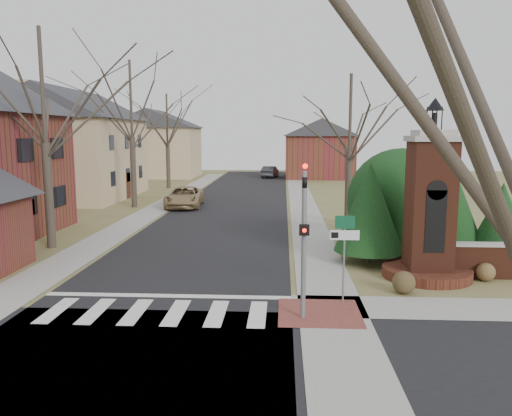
# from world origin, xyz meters

# --- Properties ---
(ground) EXTENTS (120.00, 120.00, 0.00)m
(ground) POSITION_xyz_m (0.00, 0.00, 0.00)
(ground) COLOR brown
(ground) RESTS_ON ground
(main_street) EXTENTS (8.00, 70.00, 0.01)m
(main_street) POSITION_xyz_m (0.00, 22.00, 0.01)
(main_street) COLOR black
(main_street) RESTS_ON ground
(cross_street) EXTENTS (120.00, 8.00, 0.01)m
(cross_street) POSITION_xyz_m (0.00, -3.00, 0.01)
(cross_street) COLOR black
(cross_street) RESTS_ON ground
(crosswalk_zone) EXTENTS (8.00, 2.20, 0.02)m
(crosswalk_zone) POSITION_xyz_m (0.00, 0.80, 0.01)
(crosswalk_zone) COLOR silver
(crosswalk_zone) RESTS_ON ground
(stop_bar) EXTENTS (8.00, 0.35, 0.02)m
(stop_bar) POSITION_xyz_m (0.00, 2.30, 0.01)
(stop_bar) COLOR silver
(stop_bar) RESTS_ON ground
(sidewalk_right_main) EXTENTS (2.00, 60.00, 0.02)m
(sidewalk_right_main) POSITION_xyz_m (5.20, 22.00, 0.01)
(sidewalk_right_main) COLOR gray
(sidewalk_right_main) RESTS_ON ground
(sidewalk_left) EXTENTS (2.00, 60.00, 0.02)m
(sidewalk_left) POSITION_xyz_m (-5.20, 22.00, 0.01)
(sidewalk_left) COLOR gray
(sidewalk_left) RESTS_ON ground
(curb_apron) EXTENTS (2.40, 2.40, 0.02)m
(curb_apron) POSITION_xyz_m (4.80, 1.00, 0.01)
(curb_apron) COLOR brown
(curb_apron) RESTS_ON ground
(traffic_signal_pole) EXTENTS (0.28, 0.41, 4.50)m
(traffic_signal_pole) POSITION_xyz_m (4.30, 0.57, 2.59)
(traffic_signal_pole) COLOR slate
(traffic_signal_pole) RESTS_ON ground
(sign_post) EXTENTS (0.90, 0.07, 2.75)m
(sign_post) POSITION_xyz_m (5.59, 1.99, 1.95)
(sign_post) COLOR slate
(sign_post) RESTS_ON ground
(brick_gate_monument) EXTENTS (3.20, 3.20, 6.47)m
(brick_gate_monument) POSITION_xyz_m (9.00, 4.99, 2.17)
(brick_gate_monument) COLOR #5A291A
(brick_gate_monument) RESTS_ON ground
(house_stucco_left) EXTENTS (9.80, 12.80, 9.28)m
(house_stucco_left) POSITION_xyz_m (-13.50, 27.00, 4.59)
(house_stucco_left) COLOR tan
(house_stucco_left) RESTS_ON ground
(house_distant_left) EXTENTS (10.80, 8.80, 8.53)m
(house_distant_left) POSITION_xyz_m (-12.01, 48.00, 4.25)
(house_distant_left) COLOR tan
(house_distant_left) RESTS_ON ground
(house_distant_right) EXTENTS (8.80, 8.80, 7.30)m
(house_distant_right) POSITION_xyz_m (7.99, 47.99, 3.65)
(house_distant_right) COLOR maroon
(house_distant_right) RESTS_ON ground
(evergreen_near) EXTENTS (2.80, 2.80, 4.10)m
(evergreen_near) POSITION_xyz_m (7.20, 7.00, 2.30)
(evergreen_near) COLOR #473D33
(evergreen_near) RESTS_ON ground
(evergreen_mid) EXTENTS (3.40, 3.40, 4.70)m
(evergreen_mid) POSITION_xyz_m (10.50, 8.20, 2.60)
(evergreen_mid) COLOR #473D33
(evergreen_mid) RESTS_ON ground
(evergreen_far) EXTENTS (2.40, 2.40, 3.30)m
(evergreen_far) POSITION_xyz_m (12.50, 7.20, 1.90)
(evergreen_far) COLOR #473D33
(evergreen_far) RESTS_ON ground
(evergreen_mass) EXTENTS (4.80, 4.80, 4.80)m
(evergreen_mass) POSITION_xyz_m (9.00, 9.50, 2.40)
(evergreen_mass) COLOR #113314
(evergreen_mass) RESTS_ON ground
(bare_tree_0) EXTENTS (8.05, 8.05, 11.15)m
(bare_tree_0) POSITION_xyz_m (-7.00, 9.00, 7.70)
(bare_tree_0) COLOR #473D33
(bare_tree_0) RESTS_ON ground
(bare_tree_1) EXTENTS (8.40, 8.40, 11.64)m
(bare_tree_1) POSITION_xyz_m (-7.00, 22.00, 8.03)
(bare_tree_1) COLOR #473D33
(bare_tree_1) RESTS_ON ground
(bare_tree_2) EXTENTS (7.35, 7.35, 10.19)m
(bare_tree_2) POSITION_xyz_m (-7.50, 35.00, 7.03)
(bare_tree_2) COLOR #473D33
(bare_tree_2) RESTS_ON ground
(bare_tree_3) EXTENTS (7.00, 7.00, 9.70)m
(bare_tree_3) POSITION_xyz_m (7.50, 16.00, 6.69)
(bare_tree_3) COLOR #473D33
(bare_tree_3) RESTS_ON ground
(pickup_truck) EXTENTS (2.72, 5.37, 1.46)m
(pickup_truck) POSITION_xyz_m (-3.40, 22.29, 0.73)
(pickup_truck) COLOR #9D8256
(pickup_truck) RESTS_ON ground
(distant_car) EXTENTS (2.15, 4.41, 1.39)m
(distant_car) POSITION_xyz_m (2.09, 47.51, 0.70)
(distant_car) COLOR #35373D
(distant_car) RESTS_ON ground
(dry_shrub_left) EXTENTS (0.76, 0.76, 0.76)m
(dry_shrub_left) POSITION_xyz_m (7.70, 3.00, 0.38)
(dry_shrub_left) COLOR #4B3D22
(dry_shrub_left) RESTS_ON ground
(dry_shrub_right) EXTENTS (0.66, 0.66, 0.66)m
(dry_shrub_right) POSITION_xyz_m (10.96, 4.60, 0.33)
(dry_shrub_right) COLOR brown
(dry_shrub_right) RESTS_ON ground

